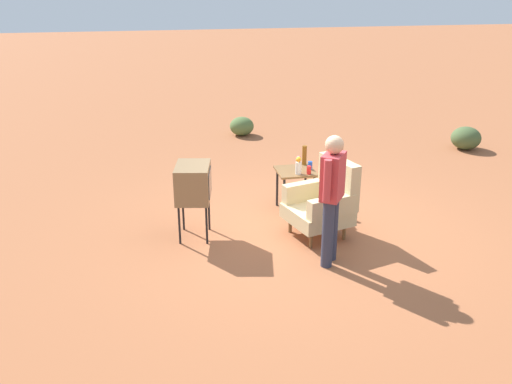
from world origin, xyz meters
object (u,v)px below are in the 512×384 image
(person_standing, at_px, (332,192))
(flower_vase, at_px, (298,164))
(soda_can_blue, at_px, (310,166))
(bottle_tall_amber, at_px, (304,155))
(side_table, at_px, (295,176))
(armchair, at_px, (324,201))
(tv_on_stand, at_px, (193,183))
(soda_can_red, at_px, (309,170))

(person_standing, distance_m, flower_vase, 1.53)
(soda_can_blue, bearing_deg, bottle_tall_amber, -173.65)
(side_table, bearing_deg, armchair, 10.67)
(armchair, distance_m, soda_can_blue, 0.92)
(side_table, xyz_separation_m, person_standing, (1.69, -0.00, 0.39))
(tv_on_stand, relative_size, soda_can_red, 8.44)
(person_standing, height_order, flower_vase, person_standing)
(tv_on_stand, bearing_deg, side_table, 111.96)
(side_table, xyz_separation_m, bottle_tall_amber, (-0.23, 0.20, 0.25))
(soda_can_red, height_order, flower_vase, flower_vase)
(tv_on_stand, bearing_deg, bottle_tall_amber, 116.10)
(armchair, xyz_separation_m, person_standing, (0.79, -0.17, 0.44))
(soda_can_red, xyz_separation_m, bottle_tall_amber, (-0.43, 0.05, 0.09))
(tv_on_stand, relative_size, soda_can_blue, 8.44)
(armchair, xyz_separation_m, tv_on_stand, (-0.27, -1.74, 0.28))
(tv_on_stand, height_order, flower_vase, tv_on_stand)
(flower_vase, bearing_deg, soda_can_red, 77.32)
(soda_can_blue, height_order, flower_vase, flower_vase)
(tv_on_stand, xyz_separation_m, soda_can_blue, (-0.63, 1.79, -0.08))
(tv_on_stand, bearing_deg, soda_can_blue, 109.41)
(tv_on_stand, bearing_deg, flower_vase, 106.70)
(bottle_tall_amber, relative_size, soda_can_blue, 2.46)
(person_standing, xyz_separation_m, bottle_tall_amber, (-1.92, 0.20, -0.15))
(person_standing, distance_m, soda_can_red, 1.52)
(tv_on_stand, xyz_separation_m, soda_can_red, (-0.44, 1.72, -0.08))
(flower_vase, bearing_deg, bottle_tall_amber, 153.30)
(soda_can_red, height_order, bottle_tall_amber, bottle_tall_amber)
(flower_vase, bearing_deg, armchair, 13.14)
(person_standing, bearing_deg, flower_vase, 179.99)
(person_standing, height_order, soda_can_blue, person_standing)
(armchair, height_order, flower_vase, armchair)
(armchair, height_order, bottle_tall_amber, armchair)
(flower_vase, bearing_deg, tv_on_stand, -73.30)
(soda_can_red, bearing_deg, person_standing, -5.76)
(soda_can_red, bearing_deg, tv_on_stand, -75.74)
(armchair, distance_m, flower_vase, 0.81)
(tv_on_stand, relative_size, flower_vase, 3.89)
(armchair, relative_size, bottle_tall_amber, 3.53)
(armchair, bearing_deg, flower_vase, -166.86)
(armchair, xyz_separation_m, flower_vase, (-0.74, -0.17, 0.29))
(armchair, distance_m, bottle_tall_amber, 1.17)
(soda_can_red, relative_size, soda_can_blue, 1.00)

